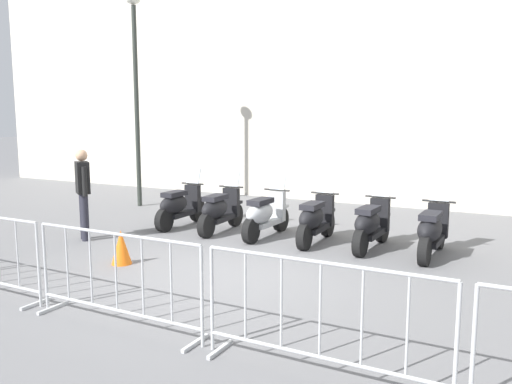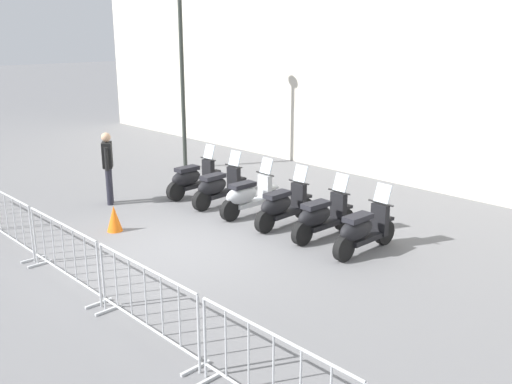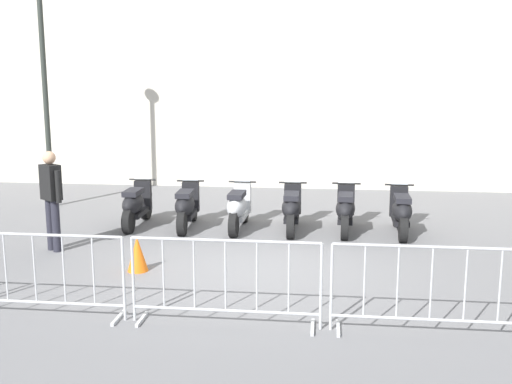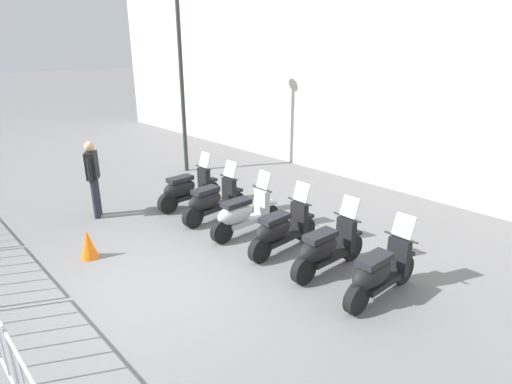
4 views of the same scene
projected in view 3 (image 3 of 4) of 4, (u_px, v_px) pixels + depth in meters
The scene contains 13 objects.
ground_plane at pixel (250, 267), 9.47m from camera, with size 120.00×120.00×0.00m, color slate.
motorcycle_0 at pixel (136, 205), 12.00m from camera, with size 0.56×1.73×1.24m.
motorcycle_1 at pixel (187, 206), 11.84m from camera, with size 0.57×1.73×1.24m.
motorcycle_2 at pixel (238, 208), 11.72m from camera, with size 0.56×1.72×1.24m.
motorcycle_3 at pixel (292, 209), 11.62m from camera, with size 0.56×1.73×1.24m.
motorcycle_4 at pixel (345, 210), 11.53m from camera, with size 0.56×1.72×1.24m.
motorcycle_5 at pixel (401, 212), 11.37m from camera, with size 0.56×1.72×1.24m.
barrier_segment_1 at pixel (35, 275), 7.43m from camera, with size 2.30×0.52×1.07m.
barrier_segment_2 at pixel (225, 283), 7.16m from camera, with size 2.30×0.52×1.07m.
barrier_segment_3 at pixel (431, 291), 6.88m from camera, with size 2.30×0.52×1.07m.
street_lamp at pixel (43, 63), 13.44m from camera, with size 0.36×0.36×5.38m.
officer_near_row_end at pixel (51, 195), 10.23m from camera, with size 0.48×0.38×1.73m.
traffic_cone at pixel (137, 254), 9.25m from camera, with size 0.32×0.32×0.55m, color orange.
Camera 3 is at (1.48, -8.96, 2.91)m, focal length 42.18 mm.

